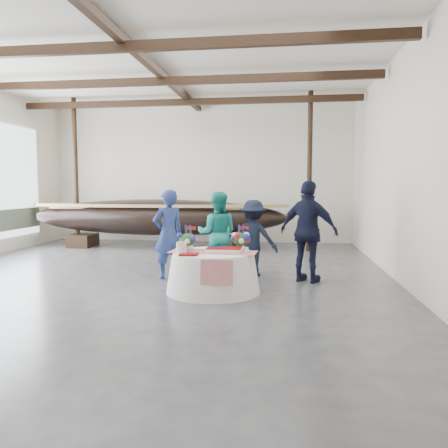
# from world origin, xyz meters

# --- Properties ---
(floor) EXTENTS (10.00, 12.00, 0.01)m
(floor) POSITION_xyz_m (0.00, 0.00, 0.00)
(floor) COLOR #3D3D42
(floor) RESTS_ON ground
(wall_back) EXTENTS (10.00, 0.02, 4.50)m
(wall_back) POSITION_xyz_m (0.00, 6.00, 2.25)
(wall_back) COLOR silver
(wall_back) RESTS_ON ground
(wall_right) EXTENTS (0.02, 12.00, 4.50)m
(wall_right) POSITION_xyz_m (5.00, 0.00, 2.25)
(wall_right) COLOR silver
(wall_right) RESTS_ON ground
(ceiling) EXTENTS (10.00, 12.00, 0.01)m
(ceiling) POSITION_xyz_m (0.00, 0.00, 4.50)
(ceiling) COLOR white
(ceiling) RESTS_ON wall_back
(pavilion_structure) EXTENTS (9.80, 11.76, 4.50)m
(pavilion_structure) POSITION_xyz_m (0.00, 0.74, 4.00)
(pavilion_structure) COLOR black
(pavilion_structure) RESTS_ON ground
(longboat_display) EXTENTS (7.83, 1.57, 1.47)m
(longboat_display) POSITION_xyz_m (-0.98, 4.18, 0.94)
(longboat_display) COLOR black
(longboat_display) RESTS_ON ground
(banquet_table) EXTENTS (1.65, 1.65, 0.71)m
(banquet_table) POSITION_xyz_m (1.57, -0.97, 0.35)
(banquet_table) COLOR white
(banquet_table) RESTS_ON ground
(tabletop_items) EXTENTS (1.55, 0.96, 0.40)m
(tabletop_items) POSITION_xyz_m (1.54, -0.86, 0.86)
(tabletop_items) COLOR red
(tabletop_items) RESTS_ON banquet_table
(guest_woman_blue) EXTENTS (0.78, 0.74, 1.79)m
(guest_woman_blue) POSITION_xyz_m (0.49, 0.06, 0.90)
(guest_woman_blue) COLOR navy
(guest_woman_blue) RESTS_ON ground
(guest_woman_teal) EXTENTS (0.88, 0.71, 1.74)m
(guest_woman_teal) POSITION_xyz_m (1.43, 0.50, 0.87)
(guest_woman_teal) COLOR teal
(guest_woman_teal) RESTS_ON ground
(guest_man_left) EXTENTS (1.11, 0.76, 1.58)m
(guest_man_left) POSITION_xyz_m (2.17, 0.53, 0.79)
(guest_man_left) COLOR black
(guest_man_left) RESTS_ON ground
(guest_man_right) EXTENTS (1.25, 0.94, 1.97)m
(guest_man_right) POSITION_xyz_m (3.27, 0.08, 0.99)
(guest_man_right) COLOR black
(guest_man_right) RESTS_ON ground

